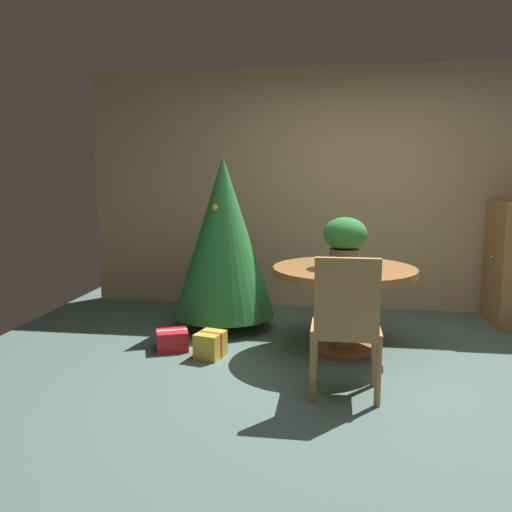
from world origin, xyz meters
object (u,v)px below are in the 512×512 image
object	(u,v)px
flower_vase	(345,238)
gift_box_gold	(210,345)
wooden_chair_near	(346,320)
holiday_tree	(224,237)
gift_box_red	(172,340)
round_dining_table	(344,286)

from	to	relation	value
flower_vase	gift_box_gold	distance (m)	1.40
flower_vase	wooden_chair_near	world-z (taller)	flower_vase
wooden_chair_near	gift_box_gold	xyz separation A→B (m)	(-1.07, 0.65, -0.43)
holiday_tree	gift_box_gold	size ratio (longest dim) A/B	5.89
flower_vase	wooden_chair_near	size ratio (longest dim) A/B	0.43
holiday_tree	gift_box_red	xyz separation A→B (m)	(-0.30, -0.72, -0.80)
holiday_tree	gift_box_gold	bearing A→B (deg)	-85.76
round_dining_table	gift_box_red	world-z (taller)	round_dining_table
round_dining_table	wooden_chair_near	xyz separation A→B (m)	(0.00, -0.97, -0.03)
holiday_tree	flower_vase	bearing A→B (deg)	-25.14
holiday_tree	gift_box_gold	xyz separation A→B (m)	(0.06, -0.87, -0.78)
round_dining_table	wooden_chair_near	distance (m)	0.97
round_dining_table	gift_box_red	distance (m)	1.52
flower_vase	gift_box_red	bearing A→B (deg)	-172.39
holiday_tree	gift_box_red	size ratio (longest dim) A/B	4.92
wooden_chair_near	gift_box_gold	distance (m)	1.32
wooden_chair_near	holiday_tree	bearing A→B (deg)	126.55
gift_box_gold	flower_vase	bearing A→B (deg)	17.76
flower_vase	holiday_tree	distance (m)	1.25
holiday_tree	gift_box_red	world-z (taller)	holiday_tree
flower_vase	gift_box_red	xyz separation A→B (m)	(-1.43, -0.19, -0.87)
wooden_chair_near	gift_box_gold	bearing A→B (deg)	148.45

